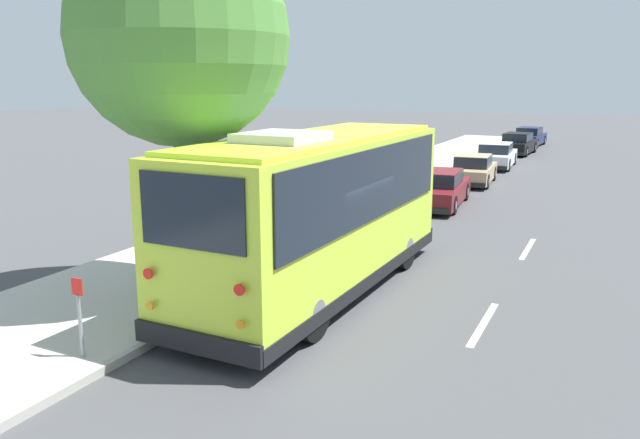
{
  "coord_description": "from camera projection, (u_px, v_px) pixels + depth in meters",
  "views": [
    {
      "loc": [
        -11.51,
        -5.52,
        4.51
      ],
      "look_at": [
        1.45,
        0.72,
        1.3
      ],
      "focal_mm": 35.0,
      "sensor_mm": 36.0,
      "label": 1
    }
  ],
  "objects": [
    {
      "name": "sign_post_far",
      "position": [
        151.0,
        283.0,
        11.42
      ],
      "size": [
        0.06,
        0.22,
        1.42
      ],
      "color": "gray",
      "rests_on": "sidewalk_slab"
    },
    {
      "name": "parked_sedan_tan",
      "position": [
        473.0,
        170.0,
        27.8
      ],
      "size": [
        4.23,
        1.94,
        1.29
      ],
      "rotation": [
        0.0,
        0.0,
        0.07
      ],
      "color": "tan",
      "rests_on": "ground"
    },
    {
      "name": "street_tree",
      "position": [
        182.0,
        22.0,
        12.21
      ],
      "size": [
        4.33,
        4.33,
        8.02
      ],
      "color": "brown",
      "rests_on": "sidewalk_slab"
    },
    {
      "name": "sign_post_near",
      "position": [
        80.0,
        316.0,
        9.93
      ],
      "size": [
        0.06,
        0.22,
        1.33
      ],
      "color": "gray",
      "rests_on": "sidewalk_slab"
    },
    {
      "name": "parked_sedan_navy",
      "position": [
        529.0,
        137.0,
        43.94
      ],
      "size": [
        4.6,
        1.91,
        1.31
      ],
      "rotation": [
        0.0,
        0.0,
        -0.06
      ],
      "color": "#19234C",
      "rests_on": "ground"
    },
    {
      "name": "lane_stripe_ahead",
      "position": [
        528.0,
        249.0,
        17.1
      ],
      "size": [
        2.4,
        0.14,
        0.01
      ],
      "primitive_type": "cube",
      "color": "silver",
      "rests_on": "ground"
    },
    {
      "name": "shuttle_bus",
      "position": [
        319.0,
        206.0,
        13.2
      ],
      "size": [
        8.69,
        2.67,
        3.57
      ],
      "rotation": [
        0.0,
        0.0,
        -0.02
      ],
      "color": "#BCDB38",
      "rests_on": "ground"
    },
    {
      "name": "parked_sedan_white",
      "position": [
        496.0,
        156.0,
        33.09
      ],
      "size": [
        4.69,
        1.98,
        1.3
      ],
      "rotation": [
        0.0,
        0.0,
        0.05
      ],
      "color": "silver",
      "rests_on": "ground"
    },
    {
      "name": "curb_strip",
      "position": [
        261.0,
        282.0,
        14.05
      ],
      "size": [
        80.0,
        0.14,
        0.15
      ],
      "primitive_type": "cube",
      "color": "#AAA69D",
      "rests_on": "ground"
    },
    {
      "name": "ground_plane",
      "position": [
        321.0,
        295.0,
        13.44
      ],
      "size": [
        160.0,
        160.0,
        0.0
      ],
      "primitive_type": "plane",
      "color": "#474749"
    },
    {
      "name": "lane_stripe_mid",
      "position": [
        483.0,
        324.0,
        11.82
      ],
      "size": [
        2.4,
        0.14,
        0.01
      ],
      "primitive_type": "cube",
      "color": "silver",
      "rests_on": "ground"
    },
    {
      "name": "parked_sedan_black",
      "position": [
        517.0,
        144.0,
        39.0
      ],
      "size": [
        4.53,
        1.95,
        1.33
      ],
      "rotation": [
        0.0,
        0.0,
        -0.05
      ],
      "color": "black",
      "rests_on": "ground"
    },
    {
      "name": "sidewalk_slab",
      "position": [
        180.0,
        269.0,
        15.02
      ],
      "size": [
        80.0,
        4.45,
        0.15
      ],
      "primitive_type": "cube",
      "color": "beige",
      "rests_on": "ground"
    },
    {
      "name": "parked_sedan_maroon",
      "position": [
        439.0,
        189.0,
        22.86
      ],
      "size": [
        4.77,
        2.0,
        1.32
      ],
      "rotation": [
        0.0,
        0.0,
        0.08
      ],
      "color": "maroon",
      "rests_on": "ground"
    },
    {
      "name": "fire_hydrant",
      "position": [
        370.0,
        200.0,
        21.06
      ],
      "size": [
        0.22,
        0.22,
        0.81
      ],
      "color": "gold",
      "rests_on": "sidewalk_slab"
    }
  ]
}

